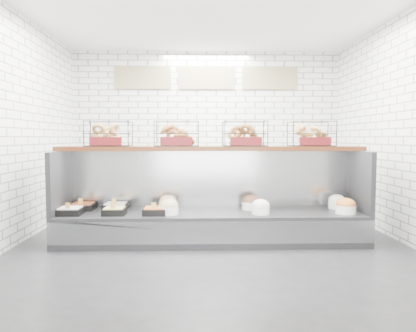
{
  "coord_description": "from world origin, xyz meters",
  "views": [
    {
      "loc": [
        -0.2,
        -5.0,
        1.38
      ],
      "look_at": [
        -0.04,
        0.45,
        0.99
      ],
      "focal_mm": 35.0,
      "sensor_mm": 36.0,
      "label": 1
    }
  ],
  "objects": [
    {
      "name": "bagel_shelf",
      "position": [
        -0.0,
        0.52,
        1.38
      ],
      "size": [
        4.1,
        0.5,
        0.4
      ],
      "color": "#3D1C0D",
      "rests_on": "display_case"
    },
    {
      "name": "prep_counter",
      "position": [
        -0.01,
        2.43,
        0.47
      ],
      "size": [
        4.0,
        0.6,
        1.2
      ],
      "color": "#93969B",
      "rests_on": "ground"
    },
    {
      "name": "display_case",
      "position": [
        -0.01,
        0.34,
        0.33
      ],
      "size": [
        4.0,
        0.9,
        1.2
      ],
      "color": "black",
      "rests_on": "ground"
    },
    {
      "name": "ground",
      "position": [
        0.0,
        0.0,
        0.0
      ],
      "size": [
        5.5,
        5.5,
        0.0
      ],
      "primitive_type": "plane",
      "color": "black",
      "rests_on": "ground"
    },
    {
      "name": "room_shell",
      "position": [
        0.0,
        0.6,
        2.06
      ],
      "size": [
        5.02,
        5.51,
        3.01
      ],
      "color": "silver",
      "rests_on": "ground"
    }
  ]
}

